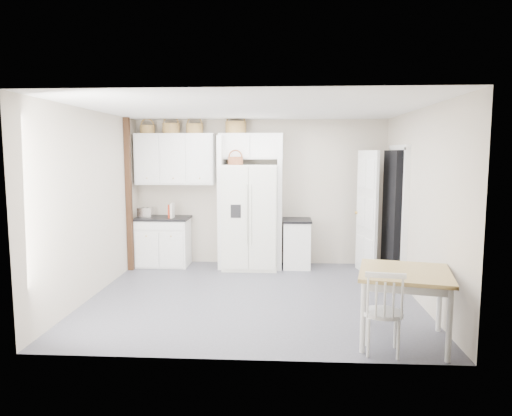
{
  "coord_description": "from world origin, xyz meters",
  "views": [
    {
      "loc": [
        0.4,
        -6.22,
        2.0
      ],
      "look_at": [
        0.02,
        0.4,
        1.21
      ],
      "focal_mm": 32.0,
      "sensor_mm": 36.0,
      "label": 1
    }
  ],
  "objects": [
    {
      "name": "basket_fridge_a",
      "position": [
        -0.4,
        1.54,
        1.88
      ],
      "size": [
        0.26,
        0.26,
        0.14
      ],
      "primitive_type": "cylinder",
      "color": "brown",
      "rests_on": "refrigerator"
    },
    {
      "name": "door_slab",
      "position": [
        1.8,
        1.33,
        1.02
      ],
      "size": [
        0.21,
        0.79,
        2.05
      ],
      "primitive_type": "cube",
      "rotation": [
        0.0,
        0.0,
        -1.36
      ],
      "color": "white",
      "rests_on": "floor"
    },
    {
      "name": "toaster",
      "position": [
        -2.01,
        1.63,
        0.96
      ],
      "size": [
        0.26,
        0.16,
        0.17
      ],
      "primitive_type": "cube",
      "rotation": [
        0.0,
        0.0,
        -0.06
      ],
      "color": "silver",
      "rests_on": "counter_left"
    },
    {
      "name": "windsor_chair",
      "position": [
        1.42,
        -1.75,
        0.41
      ],
      "size": [
        0.45,
        0.42,
        0.83
      ],
      "primitive_type": "cube",
      "rotation": [
        0.0,
        0.0,
        -0.14
      ],
      "color": "white",
      "rests_on": "floor"
    },
    {
      "name": "wall_left",
      "position": [
        -2.25,
        0.0,
        1.3
      ],
      "size": [
        0.0,
        4.0,
        4.0
      ],
      "primitive_type": "plane",
      "rotation": [
        1.57,
        0.0,
        1.57
      ],
      "color": "#C1B39E",
      "rests_on": "floor"
    },
    {
      "name": "doorway_void",
      "position": [
        2.16,
        1.0,
        1.02
      ],
      "size": [
        0.18,
        0.85,
        2.05
      ],
      "primitive_type": "cube",
      "color": "black",
      "rests_on": "floor"
    },
    {
      "name": "dining_table",
      "position": [
        1.7,
        -1.45,
        0.38
      ],
      "size": [
        1.1,
        1.1,
        0.77
      ],
      "primitive_type": "cube",
      "rotation": [
        0.0,
        0.0,
        -0.22
      ],
      "color": "olive",
      "rests_on": "floor"
    },
    {
      "name": "fridge_panel_right",
      "position": [
        0.36,
        1.7,
        1.15
      ],
      "size": [
        0.08,
        0.6,
        2.3
      ],
      "primitive_type": "cube",
      "color": "white",
      "rests_on": "floor"
    },
    {
      "name": "base_cab_right",
      "position": [
        0.66,
        1.7,
        0.41
      ],
      "size": [
        0.47,
        0.56,
        0.82
      ],
      "primitive_type": "cube",
      "color": "white",
      "rests_on": "floor"
    },
    {
      "name": "counter_right",
      "position": [
        0.66,
        1.7,
        0.84
      ],
      "size": [
        0.5,
        0.6,
        0.04
      ],
      "primitive_type": "cube",
      "color": "black",
      "rests_on": "base_cab_right"
    },
    {
      "name": "bridge_cabinet",
      "position": [
        -0.15,
        1.83,
        2.12
      ],
      "size": [
        1.12,
        0.34,
        0.45
      ],
      "primitive_type": "cube",
      "color": "white",
      "rests_on": "wall_back"
    },
    {
      "name": "ceiling",
      "position": [
        0.0,
        0.0,
        2.6
      ],
      "size": [
        4.5,
        4.5,
        0.0
      ],
      "primitive_type": "plane",
      "color": "white",
      "rests_on": "wall_back"
    },
    {
      "name": "floor",
      "position": [
        0.0,
        0.0,
        0.0
      ],
      "size": [
        4.5,
        4.5,
        0.0
      ],
      "primitive_type": "plane",
      "color": "#45464E",
      "rests_on": "ground"
    },
    {
      "name": "counter_left",
      "position": [
        -1.72,
        1.7,
        0.86
      ],
      "size": [
        0.94,
        0.61,
        0.04
      ],
      "primitive_type": "cube",
      "color": "black",
      "rests_on": "base_cab_left"
    },
    {
      "name": "base_cab_left",
      "position": [
        -1.72,
        1.7,
        0.42
      ],
      "size": [
        0.9,
        0.57,
        0.84
      ],
      "primitive_type": "cube",
      "color": "white",
      "rests_on": "floor"
    },
    {
      "name": "upper_cabinet",
      "position": [
        -1.5,
        1.83,
        1.9
      ],
      "size": [
        1.4,
        0.34,
        0.9
      ],
      "primitive_type": "cube",
      "color": "white",
      "rests_on": "wall_back"
    },
    {
      "name": "refrigerator",
      "position": [
        -0.15,
        1.64,
        0.9
      ],
      "size": [
        0.93,
        0.75,
        1.81
      ],
      "primitive_type": "cube",
      "color": "white",
      "rests_on": "floor"
    },
    {
      "name": "basket_bridge_a",
      "position": [
        -0.42,
        1.83,
        2.45
      ],
      "size": [
        0.36,
        0.36,
        0.2
      ],
      "primitive_type": "cylinder",
      "color": "#A37A38",
      "rests_on": "bridge_cabinet"
    },
    {
      "name": "fridge_panel_left",
      "position": [
        -0.66,
        1.7,
        1.15
      ],
      "size": [
        0.08,
        0.6,
        2.3
      ],
      "primitive_type": "cube",
      "color": "white",
      "rests_on": "floor"
    },
    {
      "name": "trim_post",
      "position": [
        -2.2,
        1.35,
        1.3
      ],
      "size": [
        0.09,
        0.09,
        2.6
      ],
      "primitive_type": "cube",
      "color": "black",
      "rests_on": "floor"
    },
    {
      "name": "cookbook_cream",
      "position": [
        -1.52,
        1.62,
        1.0
      ],
      "size": [
        0.04,
        0.17,
        0.26
      ],
      "primitive_type": "cube",
      "rotation": [
        0.0,
        0.0,
        -0.03
      ],
      "color": "beige",
      "rests_on": "counter_left"
    },
    {
      "name": "basket_upper_b",
      "position": [
        -1.56,
        1.83,
        2.44
      ],
      "size": [
        0.31,
        0.31,
        0.18
      ],
      "primitive_type": "cylinder",
      "color": "#A37A38",
      "rests_on": "upper_cabinet"
    },
    {
      "name": "wall_back",
      "position": [
        0.0,
        2.0,
        1.3
      ],
      "size": [
        4.5,
        0.0,
        4.5
      ],
      "primitive_type": "plane",
      "rotation": [
        1.57,
        0.0,
        0.0
      ],
      "color": "#C1B39E",
      "rests_on": "floor"
    },
    {
      "name": "wall_right",
      "position": [
        2.25,
        0.0,
        1.3
      ],
      "size": [
        0.0,
        4.0,
        4.0
      ],
      "primitive_type": "plane",
      "rotation": [
        1.57,
        0.0,
        -1.57
      ],
      "color": "#C1B39E",
      "rests_on": "floor"
    },
    {
      "name": "basket_upper_c",
      "position": [
        -1.15,
        1.83,
        2.44
      ],
      "size": [
        0.3,
        0.3,
        0.17
      ],
      "primitive_type": "cylinder",
      "color": "#A37A38",
      "rests_on": "upper_cabinet"
    },
    {
      "name": "basket_upper_a",
      "position": [
        -1.99,
        1.83,
        2.42
      ],
      "size": [
        0.26,
        0.26,
        0.15
      ],
      "primitive_type": "cylinder",
      "color": "#A37A38",
      "rests_on": "upper_cabinet"
    },
    {
      "name": "cookbook_red",
      "position": [
        -1.59,
        1.62,
        0.99
      ],
      "size": [
        0.07,
        0.15,
        0.23
      ],
      "primitive_type": "cube",
      "rotation": [
        0.0,
        0.0,
        0.26
      ],
      "color": "#B22C14",
      "rests_on": "counter_left"
    }
  ]
}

